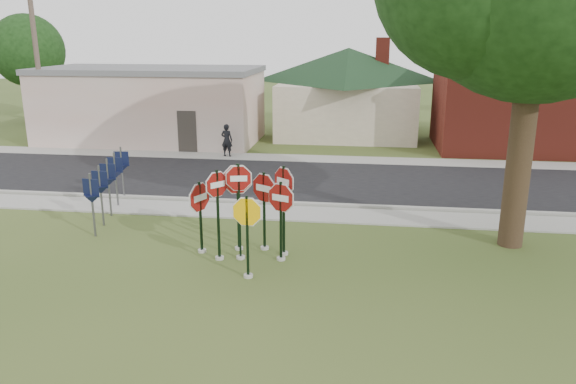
# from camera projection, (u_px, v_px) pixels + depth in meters

# --- Properties ---
(ground) EXTENTS (120.00, 120.00, 0.00)m
(ground) POSITION_uv_depth(u_px,v_px,m) (236.00, 279.00, 14.27)
(ground) COLOR #374C1C
(ground) RESTS_ON ground
(sidewalk_near) EXTENTS (60.00, 1.60, 0.06)m
(sidewalk_near) POSITION_uv_depth(u_px,v_px,m) (271.00, 212.00, 19.51)
(sidewalk_near) COLOR gray
(sidewalk_near) RESTS_ON ground
(road) EXTENTS (60.00, 7.00, 0.04)m
(road) POSITION_uv_depth(u_px,v_px,m) (289.00, 180.00, 23.80)
(road) COLOR black
(road) RESTS_ON ground
(sidewalk_far) EXTENTS (60.00, 1.60, 0.06)m
(sidewalk_far) POSITION_uv_depth(u_px,v_px,m) (300.00, 159.00, 27.89)
(sidewalk_far) COLOR gray
(sidewalk_far) RESTS_ON ground
(curb) EXTENTS (60.00, 0.20, 0.14)m
(curb) POSITION_uv_depth(u_px,v_px,m) (276.00, 203.00, 20.45)
(curb) COLOR gray
(curb) RESTS_ON ground
(stop_sign_center) EXTENTS (0.96, 0.24, 2.80)m
(stop_sign_center) POSITION_uv_depth(u_px,v_px,m) (239.00, 199.00, 15.12)
(stop_sign_center) COLOR #A19F96
(stop_sign_center) RESTS_ON ground
(stop_sign_yellow) EXTENTS (1.04, 0.24, 2.28)m
(stop_sign_yellow) POSITION_uv_depth(u_px,v_px,m) (247.00, 227.00, 14.03)
(stop_sign_yellow) COLOR #A19F96
(stop_sign_yellow) RESTS_ON ground
(stop_sign_left) EXTENTS (0.64, 0.76, 2.64)m
(stop_sign_left) POSITION_uv_depth(u_px,v_px,m) (218.00, 203.00, 15.11)
(stop_sign_left) COLOR #A19F96
(stop_sign_left) RESTS_ON ground
(stop_sign_right) EXTENTS (1.02, 0.45, 2.34)m
(stop_sign_right) POSITION_uv_depth(u_px,v_px,m) (281.00, 211.00, 15.11)
(stop_sign_right) COLOR #A19F96
(stop_sign_right) RESTS_ON ground
(stop_sign_back_right) EXTENTS (1.00, 0.61, 2.42)m
(stop_sign_back_right) POSITION_uv_depth(u_px,v_px,m) (264.00, 200.00, 15.87)
(stop_sign_back_right) COLOR #A19F96
(stop_sign_back_right) RESTS_ON ground
(stop_sign_back_left) EXTENTS (1.12, 0.34, 2.68)m
(stop_sign_back_left) POSITION_uv_depth(u_px,v_px,m) (238.00, 194.00, 15.79)
(stop_sign_back_left) COLOR #A19F96
(stop_sign_back_left) RESTS_ON ground
(stop_sign_far_right) EXTENTS (0.82, 0.71, 2.69)m
(stop_sign_far_right) POSITION_uv_depth(u_px,v_px,m) (284.00, 198.00, 15.42)
(stop_sign_far_right) COLOR #A19F96
(stop_sign_far_right) RESTS_ON ground
(stop_sign_far_left) EXTENTS (0.49, 1.05, 2.20)m
(stop_sign_far_left) POSITION_uv_depth(u_px,v_px,m) (200.00, 208.00, 15.70)
(stop_sign_far_left) COLOR #A19F96
(stop_sign_far_left) RESTS_ON ground
(route_sign_row) EXTENTS (1.43, 4.63, 2.00)m
(route_sign_row) POSITION_uv_depth(u_px,v_px,m) (109.00, 181.00, 18.94)
(route_sign_row) COLOR #59595E
(route_sign_row) RESTS_ON ground
(building_stucco) EXTENTS (12.20, 6.20, 4.20)m
(building_stucco) POSITION_uv_depth(u_px,v_px,m) (152.00, 104.00, 32.02)
(building_stucco) COLOR beige
(building_stucco) RESTS_ON ground
(building_house) EXTENTS (11.60, 11.60, 6.20)m
(building_house) POSITION_uv_depth(u_px,v_px,m) (348.00, 74.00, 33.98)
(building_house) COLOR beige
(building_house) RESTS_ON ground
(building_brick) EXTENTS (10.20, 6.20, 4.75)m
(building_brick) POSITION_uv_depth(u_px,v_px,m) (535.00, 104.00, 29.67)
(building_brick) COLOR maroon
(building_brick) RESTS_ON ground
(utility_pole_near) EXTENTS (2.20, 0.26, 9.50)m
(utility_pole_near) POSITION_uv_depth(u_px,v_px,m) (37.00, 54.00, 29.24)
(utility_pole_near) COLOR #483930
(utility_pole_near) RESTS_ON ground
(bg_tree_left) EXTENTS (4.90, 4.90, 7.35)m
(bg_tree_left) POSITION_uv_depth(u_px,v_px,m) (28.00, 51.00, 38.44)
(bg_tree_left) COLOR black
(bg_tree_left) RESTS_ON ground
(pedestrian) EXTENTS (0.65, 0.49, 1.63)m
(pedestrian) POSITION_uv_depth(u_px,v_px,m) (227.00, 140.00, 28.08)
(pedestrian) COLOR black
(pedestrian) RESTS_ON sidewalk_far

